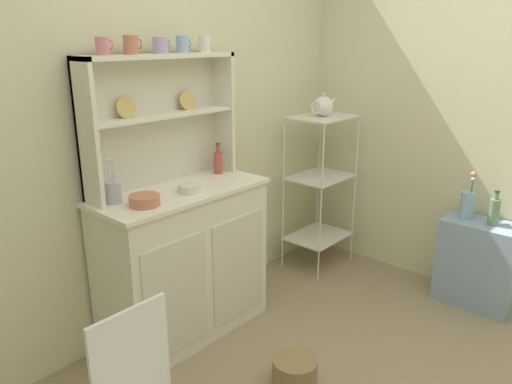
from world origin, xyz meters
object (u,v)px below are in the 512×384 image
oil_bottle (494,211)px  jam_bottle (218,162)px  side_shelf_blue (478,264)px  floor_basket (295,372)px  bakers_rack (320,177)px  utensil_jar (113,192)px  hutch_cabinet (184,261)px  bowl_mixing_large (145,200)px  porcelain_teapot (323,106)px  hutch_shelf_unit (158,111)px  flower_vase (467,203)px  cup_rose_0 (103,46)px

oil_bottle → jam_bottle: bearing=130.3°
side_shelf_blue → floor_basket: side_shelf_blue is taller
bakers_rack → utensil_jar: bearing=175.3°
hutch_cabinet → utensil_jar: utensil_jar is taller
hutch_cabinet → utensil_jar: 0.63m
bowl_mixing_large → jam_bottle: (0.67, 0.16, 0.05)m
side_shelf_blue → floor_basket: 1.52m
hutch_cabinet → floor_basket: hutch_cabinet is taller
hutch_cabinet → porcelain_teapot: (1.28, -0.06, 0.78)m
hutch_cabinet → hutch_shelf_unit: bearing=90.0°
jam_bottle → flower_vase: jam_bottle is taller
bakers_rack → side_shelf_blue: 1.22m
hutch_shelf_unit → bakers_rack: bearing=-9.9°
bowl_mixing_large → oil_bottle: bowl_mixing_large is taller
cup_rose_0 → jam_bottle: cup_rose_0 is taller
cup_rose_0 → jam_bottle: bearing=-2.9°
cup_rose_0 → bowl_mixing_large: bearing=-79.7°
bakers_rack → jam_bottle: bearing=170.9°
porcelain_teapot → bakers_rack: bearing=0.0°
jam_bottle → oil_bottle: 1.76m
bakers_rack → jam_bottle: 0.96m
bakers_rack → flower_vase: bearing=-78.2°
bowl_mixing_large → porcelain_teapot: porcelain_teapot is taller
side_shelf_blue → utensil_jar: bearing=145.9°
bakers_rack → oil_bottle: 1.20m
hutch_shelf_unit → flower_vase: (1.50, -1.23, -0.64)m
hutch_cabinet → flower_vase: 1.85m
bakers_rack → side_shelf_blue: bearing=-79.4°
bowl_mixing_large → porcelain_teapot: 1.61m
flower_vase → oil_bottle: 0.17m
floor_basket → flower_vase: flower_vase is taller
jam_bottle → oil_bottle: jam_bottle is taller
porcelain_teapot → flower_vase: size_ratio=0.74×
cup_rose_0 → jam_bottle: (0.70, -0.04, -0.69)m
cup_rose_0 → porcelain_teapot: bearing=-6.4°
hutch_cabinet → side_shelf_blue: hutch_cabinet is taller
utensil_jar → cup_rose_0: bearing=46.0°
cup_rose_0 → side_shelf_blue: bearing=-35.7°
side_shelf_blue → flower_vase: 0.41m
jam_bottle → oil_bottle: size_ratio=0.84×
oil_bottle → hutch_cabinet: bearing=140.4°
porcelain_teapot → oil_bottle: (0.21, -1.18, -0.57)m
hutch_cabinet → oil_bottle: hutch_cabinet is taller
bakers_rack → cup_rose_0: size_ratio=13.94×
hutch_cabinet → porcelain_teapot: 1.50m
hutch_shelf_unit → bowl_mixing_large: 0.55m
floor_basket → bowl_mixing_large: 1.16m
hutch_cabinet → bakers_rack: 1.31m
cup_rose_0 → flower_vase: (1.83, -1.19, -0.99)m
porcelain_teapot → flower_vase: porcelain_teapot is taller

